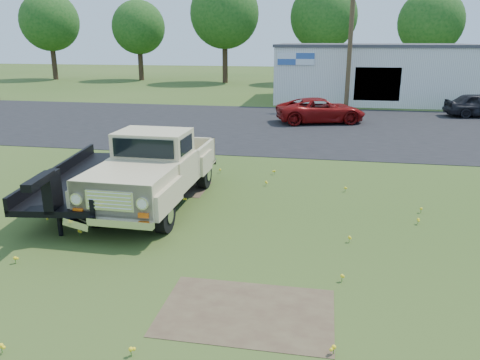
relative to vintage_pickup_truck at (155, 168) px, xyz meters
name	(u,v)px	position (x,y,z in m)	size (l,w,h in m)	color
ground	(206,237)	(1.95, -1.94, -1.08)	(140.00, 140.00, 0.00)	#314C18
asphalt_lot	(275,126)	(1.95, 13.06, -1.08)	(90.00, 14.00, 0.02)	black
dirt_patch_a	(247,312)	(3.45, -4.94, -1.08)	(3.00, 2.00, 0.01)	#4D3929
dirt_patch_b	(172,188)	(-0.05, 1.56, -1.08)	(2.20, 1.60, 0.01)	#4D3929
commercial_building	(373,72)	(7.95, 25.05, 1.02)	(14.20, 8.20, 4.15)	silver
utility_pole_mid	(351,37)	(5.95, 20.06, 3.53)	(1.60, 0.30, 9.00)	#483421
treeline_a	(50,22)	(-26.05, 38.06, 5.22)	(6.40, 6.40, 9.52)	#372619
treeline_b	(139,27)	(-16.05, 39.06, 4.59)	(5.76, 5.76, 8.57)	#372619
treeline_c	(225,14)	(-6.05, 37.56, 5.86)	(7.04, 7.04, 10.47)	#372619
treeline_d	(324,17)	(3.95, 38.56, 5.54)	(6.72, 6.72, 10.00)	#372619
treeline_e	(431,22)	(13.95, 37.06, 4.91)	(6.08, 6.08, 9.04)	#372619
vintage_pickup_truck	(155,168)	(0.00, 0.00, 0.00)	(2.31, 5.93, 2.15)	tan
flatbed_trailer	(92,174)	(-1.83, -0.14, -0.22)	(2.08, 6.25, 1.71)	black
red_pickup	(321,111)	(4.35, 14.53, -0.40)	(2.26, 4.90, 1.36)	maroon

